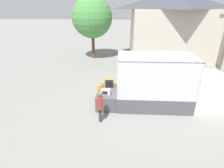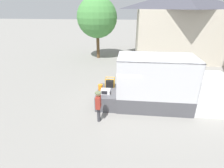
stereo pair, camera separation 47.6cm
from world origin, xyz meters
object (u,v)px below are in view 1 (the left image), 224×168
(portable_generator, at_px, (110,83))
(orange_bucket, at_px, (100,88))
(box_truck, at_px, (175,92))
(street_tree, at_px, (92,18))
(worker_person, at_px, (100,104))
(microwave, at_px, (106,92))

(portable_generator, relative_size, orange_bucket, 1.63)
(box_truck, height_order, portable_generator, box_truck)
(orange_bucket, relative_size, street_tree, 0.05)
(orange_bucket, bearing_deg, worker_person, -83.83)
(microwave, xyz_separation_m, street_tree, (-2.48, 11.36, 3.54))
(street_tree, bearing_deg, orange_bucket, -79.15)
(box_truck, distance_m, worker_person, 4.85)
(microwave, height_order, orange_bucket, orange_bucket)
(box_truck, relative_size, street_tree, 0.91)
(microwave, relative_size, portable_generator, 0.88)
(portable_generator, distance_m, orange_bucket, 0.79)
(portable_generator, height_order, worker_person, worker_person)
(worker_person, xyz_separation_m, street_tree, (-2.30, 12.83, 3.55))
(box_truck, distance_m, orange_bucket, 4.66)
(portable_generator, bearing_deg, orange_bucket, -134.36)
(microwave, bearing_deg, box_truck, 6.16)
(portable_generator, height_order, street_tree, street_tree)
(box_truck, height_order, orange_bucket, box_truck)
(worker_person, bearing_deg, microwave, 82.96)
(box_truck, distance_m, street_tree, 13.34)
(orange_bucket, distance_m, street_tree, 11.61)
(worker_person, bearing_deg, portable_generator, 82.37)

